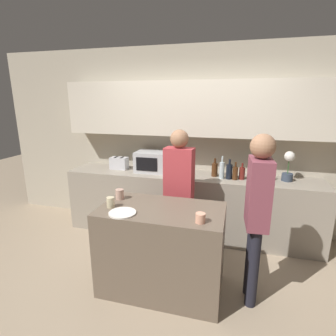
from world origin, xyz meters
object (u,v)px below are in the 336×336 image
(potted_plant, at_px, (288,166))
(bottle_5, at_px, (251,171))
(cup_0, at_px, (120,194))
(microwave, at_px, (154,162))
(bottle_2, at_px, (229,171))
(cup_1, at_px, (200,218))
(bottle_0, at_px, (215,169))
(person_center, at_px, (257,207))
(bottle_4, at_px, (242,173))
(bottle_7, at_px, (267,174))
(bottle_1, at_px, (222,170))
(bottle_6, at_px, (257,171))
(cup_2, at_px, (111,202))
(bottle_3, at_px, (235,173))
(plate_on_island, at_px, (122,213))
(person_left, at_px, (179,185))
(toaster, at_px, (119,163))

(potted_plant, height_order, bottle_5, potted_plant)
(bottle_5, height_order, cup_0, bottle_5)
(microwave, relative_size, bottle_2, 1.90)
(cup_1, bearing_deg, microwave, 121.25)
(bottle_0, relative_size, person_center, 0.15)
(bottle_4, bearing_deg, bottle_7, -5.32)
(bottle_2, distance_m, cup_0, 1.53)
(cup_0, bearing_deg, bottle_1, 45.88)
(bottle_6, bearing_deg, cup_2, -135.67)
(bottle_1, bearing_deg, cup_2, -128.47)
(bottle_3, height_order, bottle_5, bottle_5)
(bottle_3, xyz_separation_m, person_center, (0.22, -1.10, -0.01))
(plate_on_island, distance_m, person_left, 0.90)
(cup_0, bearing_deg, plate_on_island, -61.39)
(toaster, height_order, bottle_4, bottle_4)
(potted_plant, distance_m, cup_0, 2.19)
(potted_plant, relative_size, bottle_7, 1.38)
(bottle_2, bearing_deg, plate_on_island, -123.63)
(microwave, bearing_deg, cup_2, -90.47)
(toaster, height_order, bottle_6, bottle_6)
(bottle_7, distance_m, cup_2, 2.03)
(bottle_0, height_order, cup_1, bottle_0)
(potted_plant, relative_size, person_left, 0.24)
(microwave, relative_size, bottle_5, 1.59)
(cup_2, bearing_deg, bottle_0, 56.23)
(microwave, xyz_separation_m, bottle_4, (1.26, -0.08, -0.07))
(bottle_7, bearing_deg, bottle_1, -179.19)
(cup_2, bearing_deg, potted_plant, 36.82)
(bottle_2, height_order, cup_2, bottle_2)
(potted_plant, height_order, person_left, person_left)
(microwave, height_order, cup_1, microwave)
(plate_on_island, bearing_deg, person_center, 12.63)
(bottle_6, distance_m, person_left, 1.19)
(bottle_3, distance_m, person_left, 0.85)
(potted_plant, bearing_deg, bottle_4, -172.22)
(bottle_3, height_order, bottle_7, bottle_7)
(bottle_7, relative_size, cup_0, 2.58)
(toaster, distance_m, person_left, 1.29)
(bottle_0, bearing_deg, cup_0, -128.86)
(bottle_6, xyz_separation_m, bottle_7, (0.11, -0.16, 0.02))
(potted_plant, bearing_deg, person_center, -110.09)
(bottle_5, xyz_separation_m, cup_0, (-1.39, -1.08, -0.08))
(potted_plant, relative_size, cup_1, 4.48)
(microwave, bearing_deg, bottle_1, -6.55)
(person_left, bearing_deg, plate_on_island, 70.05)
(bottle_7, xyz_separation_m, person_left, (-1.04, -0.57, -0.06))
(microwave, height_order, bottle_2, microwave)
(cup_0, relative_size, cup_1, 1.26)
(bottle_3, distance_m, person_center, 1.12)
(plate_on_island, xyz_separation_m, cup_2, (-0.18, 0.11, 0.04))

